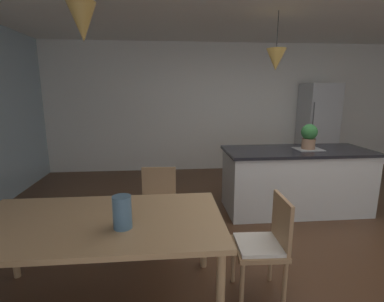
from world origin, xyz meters
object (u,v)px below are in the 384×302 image
(chair_far_right, at_px, (158,205))
(refrigerator, at_px, (317,128))
(chair_kitchen_end, at_px, (265,243))
(vase_on_dining_table, at_px, (122,212))
(kitchen_island, at_px, (295,179))
(dining_table, at_px, (98,227))
(potted_plant_on_island, at_px, (309,136))

(chair_far_right, bearing_deg, refrigerator, 40.12)
(chair_kitchen_end, relative_size, vase_on_dining_table, 3.63)
(chair_kitchen_end, distance_m, chair_far_right, 1.25)
(chair_far_right, bearing_deg, kitchen_island, 22.20)
(vase_on_dining_table, bearing_deg, dining_table, 145.31)
(chair_far_right, bearing_deg, vase_on_dining_table, -102.19)
(refrigerator, distance_m, vase_on_dining_table, 5.20)
(chair_far_right, distance_m, kitchen_island, 2.09)
(chair_far_right, xyz_separation_m, refrigerator, (3.31, 2.79, 0.46))
(dining_table, distance_m, refrigerator, 5.25)
(potted_plant_on_island, bearing_deg, chair_far_right, -159.22)
(kitchen_island, relative_size, potted_plant_on_island, 5.69)
(kitchen_island, bearing_deg, chair_kitchen_end, -122.01)
(refrigerator, bearing_deg, kitchen_island, -124.50)
(chair_kitchen_end, bearing_deg, refrigerator, 56.62)
(kitchen_island, bearing_deg, refrigerator, 55.50)
(dining_table, distance_m, vase_on_dining_table, 0.32)
(vase_on_dining_table, bearing_deg, refrigerator, 47.20)
(chair_far_right, relative_size, potted_plant_on_island, 2.43)
(refrigerator, bearing_deg, dining_table, -135.60)
(kitchen_island, distance_m, refrigerator, 2.47)
(dining_table, bearing_deg, potted_plant_on_island, 33.52)
(vase_on_dining_table, bearing_deg, chair_far_right, 77.81)
(chair_far_right, distance_m, vase_on_dining_table, 1.12)
(kitchen_island, relative_size, refrigerator, 1.09)
(chair_kitchen_end, distance_m, refrigerator, 4.42)
(potted_plant_on_island, bearing_deg, chair_kitchen_end, -125.47)
(refrigerator, bearing_deg, chair_kitchen_end, -123.38)
(dining_table, distance_m, potted_plant_on_island, 3.05)
(dining_table, distance_m, kitchen_island, 2.91)
(dining_table, bearing_deg, chair_kitchen_end, -0.09)
(potted_plant_on_island, bearing_deg, vase_on_dining_table, -141.78)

